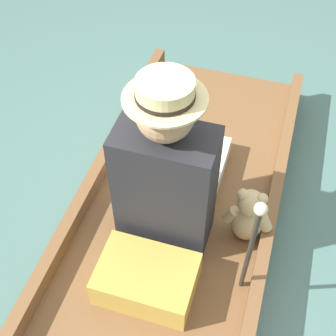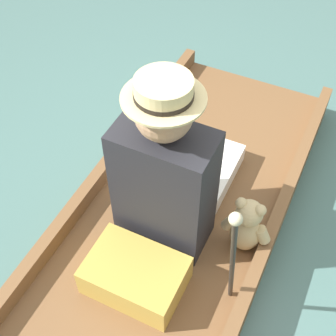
{
  "view_description": "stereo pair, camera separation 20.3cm",
  "coord_description": "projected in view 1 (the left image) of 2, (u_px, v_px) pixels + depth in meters",
  "views": [
    {
      "loc": [
        0.38,
        -1.37,
        2.09
      ],
      "look_at": [
        -0.02,
        -0.09,
        0.57
      ],
      "focal_mm": 50.0,
      "sensor_mm": 36.0,
      "label": 1
    },
    {
      "loc": [
        0.56,
        -1.3,
        2.09
      ],
      "look_at": [
        -0.02,
        -0.09,
        0.57
      ],
      "focal_mm": 50.0,
      "sensor_mm": 36.0,
      "label": 2
    }
  ],
  "objects": [
    {
      "name": "wine_glass",
      "position": [
        130.0,
        146.0,
        2.57
      ],
      "size": [
        0.08,
        0.08,
        0.19
      ],
      "color": "silver",
      "rests_on": "punt_boat"
    },
    {
      "name": "walking_cane",
      "position": [
        251.0,
        247.0,
        1.7
      ],
      "size": [
        0.04,
        0.22,
        0.85
      ],
      "color": "#2D2823",
      "rests_on": "punt_boat"
    },
    {
      "name": "ground_plane",
      "position": [
        176.0,
        226.0,
        2.51
      ],
      "size": [
        16.0,
        16.0,
        0.0
      ],
      "primitive_type": "plane",
      "color": "#476B66"
    },
    {
      "name": "punt_boat",
      "position": [
        176.0,
        218.0,
        2.45
      ],
      "size": [
        1.0,
        2.43,
        0.23
      ],
      "color": "brown",
      "rests_on": "ground_plane"
    },
    {
      "name": "teddy_bear",
      "position": [
        248.0,
        216.0,
        2.2
      ],
      "size": [
        0.24,
        0.14,
        0.35
      ],
      "color": "tan",
      "rests_on": "punt_boat"
    },
    {
      "name": "seat_cushion",
      "position": [
        147.0,
        279.0,
        2.07
      ],
      "size": [
        0.43,
        0.3,
        0.16
      ],
      "color": "#B7933D",
      "rests_on": "punt_boat"
    },
    {
      "name": "seated_person",
      "position": [
        170.0,
        174.0,
        2.11
      ],
      "size": [
        0.43,
        0.79,
        0.94
      ],
      "rotation": [
        0.0,
        0.0,
        -0.06
      ],
      "color": "white",
      "rests_on": "punt_boat"
    }
  ]
}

